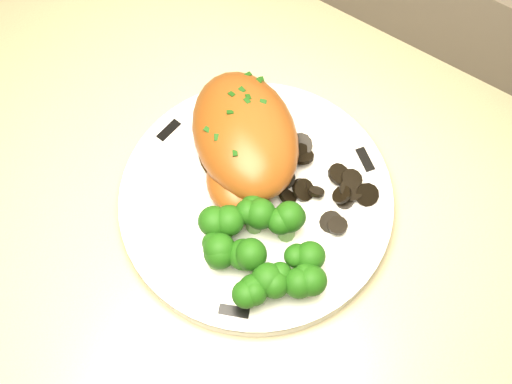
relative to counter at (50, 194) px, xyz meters
The scene contains 9 objects.
counter is the anchor object (origin of this frame).
plate 0.65m from the counter, ahead, with size 0.29×0.29×0.02m, color white.
rim_accent_0 0.72m from the counter, 13.19° to the left, with size 0.03×0.01×0.00m, color black.
rim_accent_1 0.58m from the counter, ahead, with size 0.03×0.01×0.00m, color black.
rim_accent_2 0.70m from the counter, 10.54° to the right, with size 0.03×0.01×0.00m, color black.
gravy_pool 0.64m from the counter, ahead, with size 0.10×0.10×0.00m, color #331F09.
chicken_breast 0.66m from the counter, ahead, with size 0.19×0.19×0.06m.
mushroom_pile 0.70m from the counter, ahead, with size 0.10×0.08×0.03m.
broccoli_florets 0.71m from the counter, ahead, with size 0.13×0.11×0.04m.
Camera 1 is at (0.43, 1.45, 1.56)m, focal length 45.00 mm.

